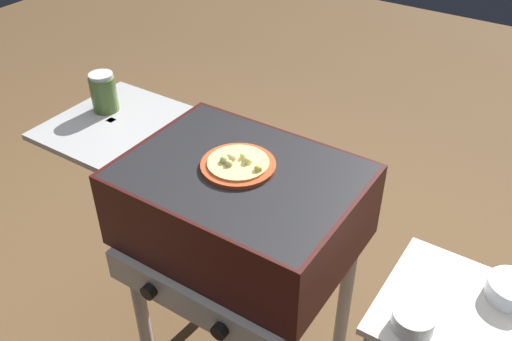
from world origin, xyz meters
TOP-DOWN VIEW (x-y plane):
  - grill at (-0.01, -0.00)m, footprint 0.96×0.53m
  - pizza_cheese at (-0.01, 0.01)m, footprint 0.20×0.20m
  - sauce_jar at (-0.54, 0.04)m, footprint 0.08×0.08m
  - topping_bowl_far at (0.71, 0.11)m, footprint 0.12×0.12m
  - topping_bowl_middle at (0.54, -0.11)m, footprint 0.10×0.10m

SIDE VIEW (x-z plane):
  - grill at x=-0.01m, z-range 0.31..1.21m
  - topping_bowl_far at x=0.71m, z-range 0.74..0.79m
  - topping_bowl_middle at x=0.54m, z-range 0.74..0.79m
  - pizza_cheese at x=-0.01m, z-range 0.89..0.93m
  - sauce_jar at x=-0.54m, z-range 0.90..1.02m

